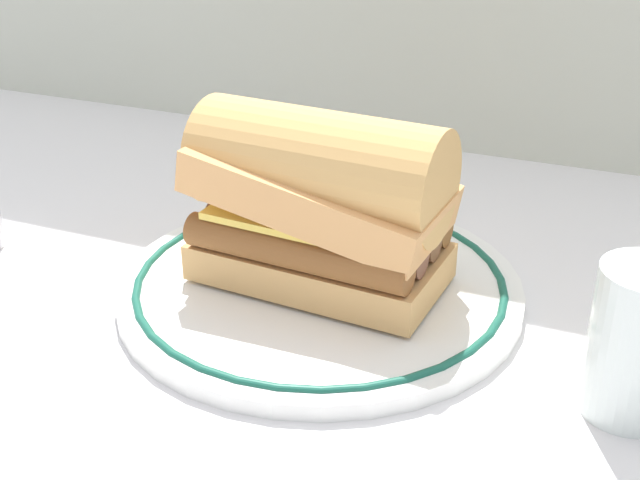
% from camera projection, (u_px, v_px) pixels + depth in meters
% --- Properties ---
extents(ground_plane, '(1.50, 1.50, 0.00)m').
position_uv_depth(ground_plane, '(313.00, 283.00, 0.63)').
color(ground_plane, silver).
extents(plate, '(0.29, 0.29, 0.01)m').
position_uv_depth(plate, '(320.00, 285.00, 0.61)').
color(plate, white).
rests_on(plate, ground_plane).
extents(sausage_sandwich, '(0.18, 0.11, 0.12)m').
position_uv_depth(sausage_sandwich, '(320.00, 199.00, 0.58)').
color(sausage_sandwich, tan).
rests_on(sausage_sandwich, plate).
extents(drinking_glass, '(0.06, 0.06, 0.09)m').
position_uv_depth(drinking_glass, '(636.00, 352.00, 0.48)').
color(drinking_glass, silver).
rests_on(drinking_glass, ground_plane).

